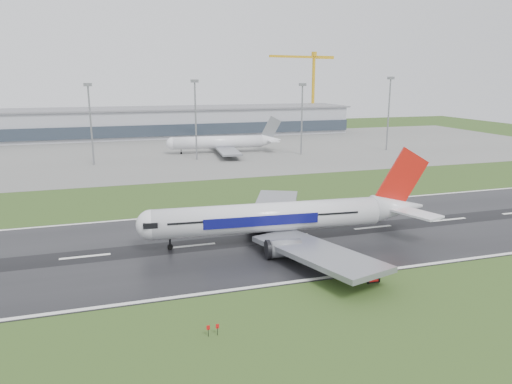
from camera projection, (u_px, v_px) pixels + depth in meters
name	position (u px, v px, depth m)	size (l,w,h in m)	color
ground	(193.00, 246.00, 94.16)	(520.00, 520.00, 0.00)	#2B4519
runway	(193.00, 246.00, 94.14)	(400.00, 45.00, 0.10)	black
apron	(144.00, 153.00, 210.30)	(400.00, 130.00, 0.08)	slate
terminal	(135.00, 123.00, 264.31)	(240.00, 36.00, 15.00)	#93959D
main_airliner	(289.00, 199.00, 94.95)	(59.24, 56.42, 17.49)	silver
parked_airliner	(223.00, 136.00, 208.10)	(51.24, 47.70, 15.02)	silver
tower_crane	(313.00, 91.00, 306.77)	(48.38, 2.64, 47.48)	gold
runway_sign	(373.00, 281.00, 76.86)	(2.30, 0.26, 1.04)	black
floodmast_2	(91.00, 126.00, 177.86)	(0.64, 0.64, 29.05)	gray
floodmast_3	(196.00, 122.00, 188.96)	(0.64, 0.64, 30.23)	gray
floodmast_4	(302.00, 121.00, 202.05)	(0.64, 0.64, 28.69)	gray
floodmast_5	(388.00, 115.00, 213.67)	(0.64, 0.64, 31.32)	gray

